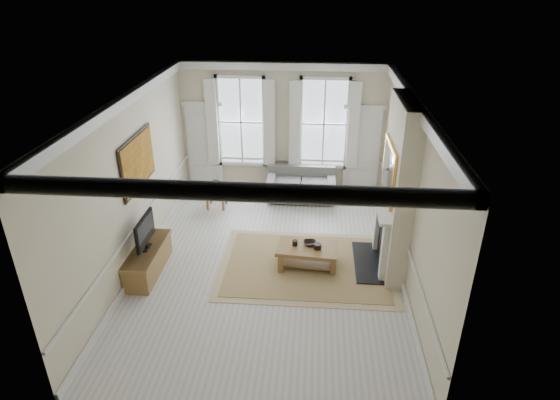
# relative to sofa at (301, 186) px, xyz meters

# --- Properties ---
(floor) EXTENTS (7.20, 7.20, 0.00)m
(floor) POSITION_rel_sofa_xyz_m (-0.53, -3.11, -0.35)
(floor) COLOR #B7B5AD
(floor) RESTS_ON ground
(ceiling) EXTENTS (7.20, 7.20, 0.00)m
(ceiling) POSITION_rel_sofa_xyz_m (-0.53, -3.11, 3.05)
(ceiling) COLOR white
(ceiling) RESTS_ON back_wall
(back_wall) EXTENTS (5.20, 0.00, 5.20)m
(back_wall) POSITION_rel_sofa_xyz_m (-0.53, 0.49, 1.35)
(back_wall) COLOR beige
(back_wall) RESTS_ON floor
(left_wall) EXTENTS (0.00, 7.20, 7.20)m
(left_wall) POSITION_rel_sofa_xyz_m (-3.13, -3.11, 1.35)
(left_wall) COLOR beige
(left_wall) RESTS_ON floor
(right_wall) EXTENTS (0.00, 7.20, 7.20)m
(right_wall) POSITION_rel_sofa_xyz_m (2.07, -3.11, 1.35)
(right_wall) COLOR beige
(right_wall) RESTS_ON floor
(window_left) EXTENTS (1.26, 0.20, 2.20)m
(window_left) POSITION_rel_sofa_xyz_m (-1.58, 0.44, 1.55)
(window_left) COLOR #B2BCC6
(window_left) RESTS_ON back_wall
(window_right) EXTENTS (1.26, 0.20, 2.20)m
(window_right) POSITION_rel_sofa_xyz_m (0.52, 0.44, 1.55)
(window_right) COLOR #B2BCC6
(window_right) RESTS_ON back_wall
(door_left) EXTENTS (0.90, 0.08, 2.30)m
(door_left) POSITION_rel_sofa_xyz_m (-2.58, 0.45, 0.80)
(door_left) COLOR silver
(door_left) RESTS_ON floor
(door_right) EXTENTS (0.90, 0.08, 2.30)m
(door_right) POSITION_rel_sofa_xyz_m (1.52, 0.45, 0.80)
(door_right) COLOR silver
(door_right) RESTS_ON floor
(painting) EXTENTS (0.05, 1.66, 1.06)m
(painting) POSITION_rel_sofa_xyz_m (-3.09, -2.81, 1.70)
(painting) COLOR #C18A21
(painting) RESTS_ON left_wall
(chimney_breast) EXTENTS (0.35, 1.70, 3.38)m
(chimney_breast) POSITION_rel_sofa_xyz_m (1.90, -2.91, 1.35)
(chimney_breast) COLOR beige
(chimney_breast) RESTS_ON floor
(hearth) EXTENTS (0.55, 1.50, 0.05)m
(hearth) POSITION_rel_sofa_xyz_m (1.47, -2.91, -0.33)
(hearth) COLOR black
(hearth) RESTS_ON floor
(fireplace) EXTENTS (0.21, 1.45, 1.33)m
(fireplace) POSITION_rel_sofa_xyz_m (1.67, -2.91, 0.38)
(fireplace) COLOR silver
(fireplace) RESTS_ON floor
(mirror) EXTENTS (0.06, 1.26, 1.06)m
(mirror) POSITION_rel_sofa_xyz_m (1.68, -2.91, 1.70)
(mirror) COLOR gold
(mirror) RESTS_ON chimney_breast
(sofa) EXTENTS (1.73, 0.84, 0.83)m
(sofa) POSITION_rel_sofa_xyz_m (0.00, 0.00, 0.00)
(sofa) COLOR #555553
(sofa) RESTS_ON floor
(side_table) EXTENTS (0.61, 0.61, 0.57)m
(side_table) POSITION_rel_sofa_xyz_m (-2.09, -0.63, 0.11)
(side_table) COLOR brown
(side_table) RESTS_ON floor
(rug) EXTENTS (3.50, 2.60, 0.02)m
(rug) POSITION_rel_sofa_xyz_m (0.24, -3.09, -0.34)
(rug) COLOR #A68455
(rug) RESTS_ON floor
(coffee_table) EXTENTS (1.25, 0.80, 0.45)m
(coffee_table) POSITION_rel_sofa_xyz_m (0.24, -3.09, 0.02)
(coffee_table) COLOR brown
(coffee_table) RESTS_ON rug
(ceramic_pot_a) EXTENTS (0.11, 0.11, 0.11)m
(ceramic_pot_a) POSITION_rel_sofa_xyz_m (-0.01, -3.04, 0.15)
(ceramic_pot_a) COLOR black
(ceramic_pot_a) RESTS_ON coffee_table
(ceramic_pot_b) EXTENTS (0.15, 0.15, 0.11)m
(ceramic_pot_b) POSITION_rel_sofa_xyz_m (0.44, -3.14, 0.15)
(ceramic_pot_b) COLOR black
(ceramic_pot_b) RESTS_ON coffee_table
(bowl) EXTENTS (0.31, 0.31, 0.06)m
(bowl) POSITION_rel_sofa_xyz_m (0.29, -2.99, 0.13)
(bowl) COLOR black
(bowl) RESTS_ON coffee_table
(tv_stand) EXTENTS (0.49, 1.52, 0.54)m
(tv_stand) POSITION_rel_sofa_xyz_m (-2.87, -3.54, -0.08)
(tv_stand) COLOR brown
(tv_stand) RESTS_ON floor
(tv) EXTENTS (0.08, 0.90, 0.68)m
(tv) POSITION_rel_sofa_xyz_m (-2.84, -3.54, 0.59)
(tv) COLOR black
(tv) RESTS_ON tv_stand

